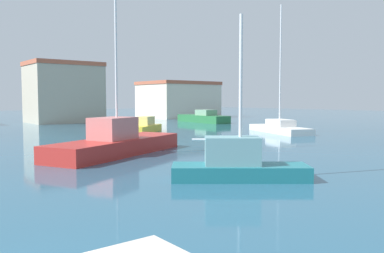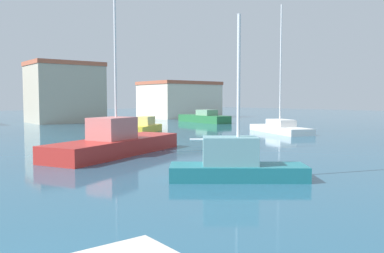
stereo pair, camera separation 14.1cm
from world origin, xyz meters
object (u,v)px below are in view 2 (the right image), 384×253
at_px(sailboat_teal_far_left, 235,164).
at_px(motorboat_yellow_mid_harbor, 145,127).
at_px(sailboat_white_outer_mooring, 280,127).
at_px(sailboat_red_distant_east, 116,142).
at_px(motorboat_green_distant_north, 204,118).

height_order(sailboat_teal_far_left, motorboat_yellow_mid_harbor, sailboat_teal_far_left).
bearing_deg(motorboat_yellow_mid_harbor, sailboat_white_outer_mooring, -40.21).
relative_size(sailboat_red_distant_east, motorboat_yellow_mid_harbor, 2.39).
bearing_deg(sailboat_white_outer_mooring, motorboat_yellow_mid_harbor, 139.79).
relative_size(sailboat_teal_far_left, motorboat_green_distant_north, 0.73).
xyz_separation_m(sailboat_teal_far_left, motorboat_yellow_mid_harbor, (8.11, 19.58, -0.10)).
bearing_deg(sailboat_teal_far_left, motorboat_green_distant_north, 52.24).
distance_m(sailboat_red_distant_east, motorboat_green_distant_north, 28.91).
bearing_deg(sailboat_red_distant_east, motorboat_yellow_mid_harbor, 52.61).
xyz_separation_m(sailboat_red_distant_east, sailboat_teal_far_left, (0.34, -8.52, -0.05)).
bearing_deg(sailboat_teal_far_left, motorboat_yellow_mid_harbor, 67.50).
bearing_deg(motorboat_green_distant_north, motorboat_yellow_mid_harbor, -148.85).
xyz_separation_m(motorboat_green_distant_north, motorboat_yellow_mid_harbor, (-13.26, -8.02, -0.08)).
relative_size(sailboat_teal_far_left, motorboat_yellow_mid_harbor, 1.28).
height_order(sailboat_red_distant_east, sailboat_white_outer_mooring, sailboat_red_distant_east).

